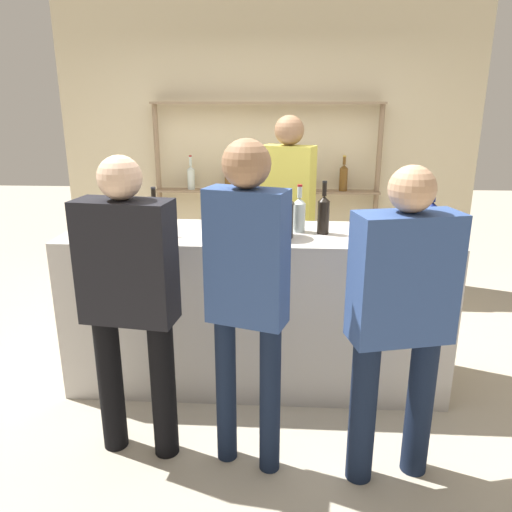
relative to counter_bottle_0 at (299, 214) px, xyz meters
The scene contains 15 objects.
ground_plane 1.23m from the counter_bottle_0, behind, with size 16.00×16.00×0.00m, color #B2A893.
bar_counter 0.72m from the counter_bottle_0, behind, with size 2.50×0.69×1.08m, color #B7B2AD.
back_wall 1.93m from the counter_bottle_0, 98.35° to the left, with size 4.10×0.12×2.80m, color beige.
back_shelf 1.75m from the counter_bottle_0, 98.97° to the left, with size 2.21×0.18×1.89m.
counter_bottle_0 is the anchor object (origin of this frame).
counter_bottle_1 0.82m from the counter_bottle_0, 10.26° to the right, with size 0.08×0.08×0.35m.
counter_bottle_2 1.24m from the counter_bottle_0, behind, with size 0.07×0.07×0.34m.
counter_bottle_3 0.93m from the counter_bottle_0, behind, with size 0.08×0.08×0.31m.
counter_bottle_4 0.16m from the counter_bottle_0, 13.35° to the right, with size 0.08×0.08×0.34m.
wine_glass 0.35m from the counter_bottle_0, 167.73° to the right, with size 0.08×0.08×0.16m.
ice_bucket 0.21m from the counter_bottle_0, 135.94° to the right, with size 0.23×0.23×0.22m.
customer_left 1.24m from the counter_bottle_0, 136.65° to the right, with size 0.51×0.28×1.66m.
customer_right 1.09m from the counter_bottle_0, 63.77° to the right, with size 0.52×0.32×1.64m.
server_behind_counter 0.88m from the counter_bottle_0, 94.61° to the left, with size 0.46×0.32×1.79m.
customer_center 0.97m from the counter_bottle_0, 106.54° to the right, with size 0.42×0.28×1.74m.
Camera 1 is at (0.19, -3.15, 1.91)m, focal length 35.00 mm.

